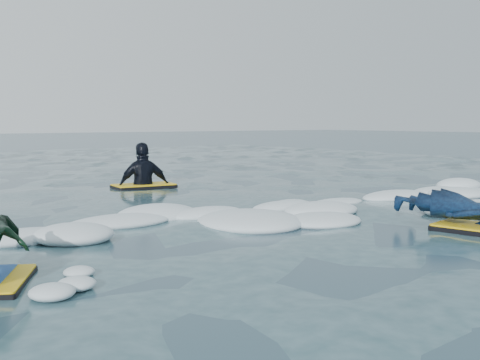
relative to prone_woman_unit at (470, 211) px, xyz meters
name	(u,v)px	position (x,y,z in m)	size (l,w,h in m)	color
ground	(279,235)	(-1.94, 1.12, -0.23)	(120.00, 120.00, 0.00)	#1C3343
foam_band	(225,223)	(-1.94, 2.16, -0.23)	(12.00, 3.10, 0.30)	silver
prone_woman_unit	(470,211)	(0.00, 0.00, 0.00)	(0.83, 1.76, 0.45)	black
waiting_rider_unit	(144,188)	(-0.96, 6.22, -0.22)	(1.22, 0.76, 1.72)	black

